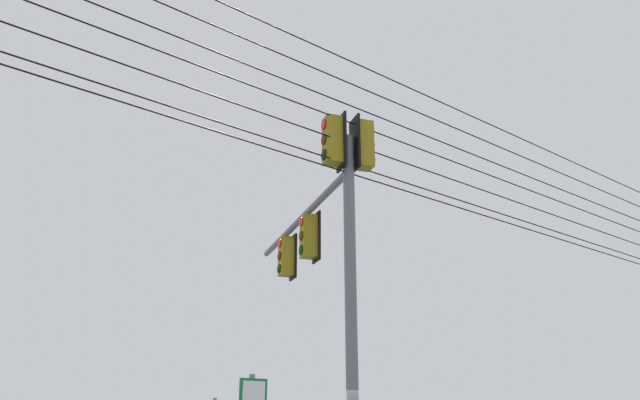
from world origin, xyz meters
name	(u,v)px	position (x,y,z in m)	size (l,w,h in m)	color
signal_mast_assembly	(326,241)	(0.29, -0.12, 5.26)	(5.65, 2.96, 7.28)	slate
overhead_wire_span	(278,94)	(-1.90, 0.49, 7.21)	(23.84, 24.53, 2.50)	black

